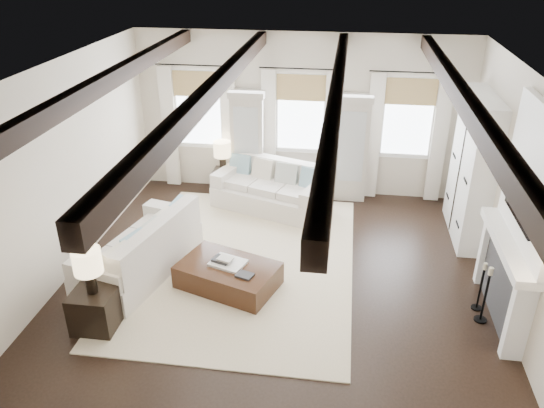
# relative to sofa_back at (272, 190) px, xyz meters

# --- Properties ---
(ground) EXTENTS (7.50, 7.50, 0.00)m
(ground) POSITION_rel_sofa_back_xyz_m (0.45, -2.86, -0.37)
(ground) COLOR black
(ground) RESTS_ON ground
(room_shell) EXTENTS (6.54, 7.54, 3.22)m
(room_shell) POSITION_rel_sofa_back_xyz_m (1.20, -1.97, 1.52)
(room_shell) COLOR beige
(room_shell) RESTS_ON ground
(area_rug) EXTENTS (3.54, 4.82, 0.02)m
(area_rug) POSITION_rel_sofa_back_xyz_m (-0.18, -2.03, -0.36)
(area_rug) COLOR beige
(area_rug) RESTS_ON ground
(sofa_back) EXTENTS (2.34, 1.62, 0.92)m
(sofa_back) POSITION_rel_sofa_back_xyz_m (0.00, 0.00, 0.00)
(sofa_back) COLOR silver
(sofa_back) RESTS_ON ground
(sofa_left) EXTENTS (1.50, 2.39, 0.95)m
(sofa_left) POSITION_rel_sofa_back_xyz_m (-1.65, -2.53, 0.02)
(sofa_left) COLOR silver
(sofa_left) RESTS_ON ground
(ottoman) EXTENTS (1.65, 1.31, 0.38)m
(ottoman) POSITION_rel_sofa_back_xyz_m (-0.27, -2.70, -0.18)
(ottoman) COLOR black
(ottoman) RESTS_ON ground
(tray) EXTENTS (0.60, 0.52, 0.04)m
(tray) POSITION_rel_sofa_back_xyz_m (-0.27, -2.67, 0.03)
(tray) COLOR white
(tray) RESTS_ON ottoman
(book_lower) EXTENTS (0.31, 0.27, 0.04)m
(book_lower) POSITION_rel_sofa_back_xyz_m (-0.37, -2.66, 0.07)
(book_lower) COLOR #262628
(book_lower) RESTS_ON tray
(book_upper) EXTENTS (0.26, 0.23, 0.03)m
(book_upper) POSITION_rel_sofa_back_xyz_m (-0.31, -2.68, 0.10)
(book_upper) COLOR beige
(book_upper) RESTS_ON book_lower
(book_loose) EXTENTS (0.29, 0.25, 0.03)m
(book_loose) POSITION_rel_sofa_back_xyz_m (0.03, -2.95, 0.02)
(book_loose) COLOR #262628
(book_loose) RESTS_ON ottoman
(side_table_front) EXTENTS (0.57, 0.57, 0.57)m
(side_table_front) POSITION_rel_sofa_back_xyz_m (-1.82, -3.87, -0.08)
(side_table_front) COLOR black
(side_table_front) RESTS_ON ground
(lamp_front) EXTENTS (0.37, 0.37, 0.64)m
(lamp_front) POSITION_rel_sofa_back_xyz_m (-1.82, -3.87, 0.64)
(lamp_front) COLOR black
(lamp_front) RESTS_ON side_table_front
(side_table_back) EXTENTS (0.38, 0.38, 0.57)m
(side_table_back) POSITION_rel_sofa_back_xyz_m (-1.04, 0.40, -0.08)
(side_table_back) COLOR black
(side_table_back) RESTS_ON ground
(lamp_back) EXTENTS (0.34, 0.34, 0.59)m
(lamp_back) POSITION_rel_sofa_back_xyz_m (-1.04, 0.40, 0.60)
(lamp_back) COLOR black
(lamp_back) RESTS_ON side_table_back
(candlestick_near) EXTENTS (0.17, 0.17, 0.86)m
(candlestick_near) POSITION_rel_sofa_back_xyz_m (3.35, -2.99, -0.01)
(candlestick_near) COLOR black
(candlestick_near) RESTS_ON ground
(candlestick_far) EXTENTS (0.15, 0.15, 0.76)m
(candlestick_far) POSITION_rel_sofa_back_xyz_m (3.35, -2.73, -0.05)
(candlestick_far) COLOR black
(candlestick_far) RESTS_ON ground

